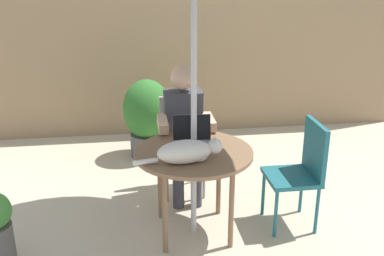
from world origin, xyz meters
TOP-DOWN VIEW (x-y plane):
  - ground_plane at (0.00, 0.00)m, footprint 14.00×14.00m
  - fence_back at (0.00, 2.33)m, footprint 6.00×0.08m
  - patio_table at (0.00, 0.00)m, footprint 0.91×0.91m
  - chair_occupied at (0.00, 0.79)m, footprint 0.40×0.40m
  - chair_empty at (0.88, 0.01)m, footprint 0.40×0.40m
  - person_seated at (0.00, 0.63)m, footprint 0.48×0.48m
  - laptop at (0.01, 0.16)m, footprint 0.31×0.26m
  - cat at (-0.07, -0.20)m, footprint 0.65×0.23m
  - potted_plant_by_chair at (-0.29, 1.59)m, footprint 0.53×0.53m

SIDE VIEW (x-z plane):
  - ground_plane at x=0.00m, z-range 0.00..0.00m
  - potted_plant_by_chair at x=-0.29m, z-range 0.03..0.91m
  - chair_occupied at x=0.00m, z-range 0.08..0.97m
  - chair_empty at x=0.88m, z-range 0.08..0.97m
  - patio_table at x=0.00m, z-range 0.29..1.00m
  - person_seated at x=0.00m, z-range 0.08..1.31m
  - laptop at x=0.01m, z-range 0.67..0.88m
  - cat at x=-0.07m, z-range 0.71..0.88m
  - fence_back at x=0.00m, z-range 0.00..1.88m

